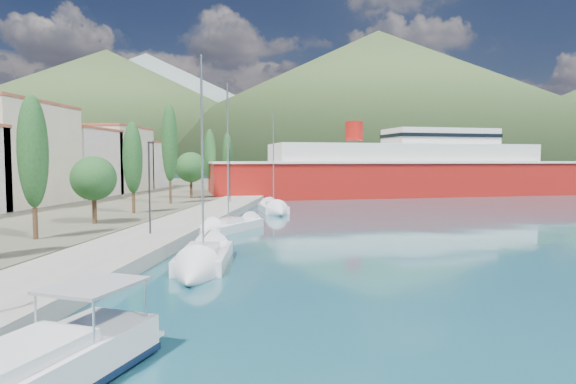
# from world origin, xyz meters

# --- Properties ---
(ground) EXTENTS (1400.00, 1400.00, 0.00)m
(ground) POSITION_xyz_m (0.00, 120.00, 0.00)
(ground) COLOR #1B4E5D
(quay) EXTENTS (5.00, 88.00, 0.80)m
(quay) POSITION_xyz_m (-9.00, 26.00, 0.40)
(quay) COLOR gray
(quay) RESTS_ON ground
(hills_far) EXTENTS (1480.00, 900.00, 180.00)m
(hills_far) POSITION_xyz_m (138.59, 618.73, 77.39)
(hills_far) COLOR slate
(hills_far) RESTS_ON ground
(hills_near) EXTENTS (1010.00, 520.00, 115.00)m
(hills_near) POSITION_xyz_m (98.04, 372.50, 49.18)
(hills_near) COLOR #384E28
(hills_near) RESTS_ON ground
(town_buildings) EXTENTS (9.20, 69.20, 11.30)m
(town_buildings) POSITION_xyz_m (-32.00, 36.91, 5.57)
(town_buildings) COLOR beige
(town_buildings) RESTS_ON land_strip
(tree_row) EXTENTS (3.94, 64.66, 11.43)m
(tree_row) POSITION_xyz_m (-15.52, 32.27, 5.82)
(tree_row) COLOR #47301E
(tree_row) RESTS_ON land_strip
(lamp_posts) EXTENTS (0.15, 43.99, 6.06)m
(lamp_posts) POSITION_xyz_m (-9.00, 14.35, 4.08)
(lamp_posts) COLOR #2D2D33
(lamp_posts) RESTS_ON quay
(sailboat_near) EXTENTS (3.51, 8.65, 12.08)m
(sailboat_near) POSITION_xyz_m (-3.64, 4.99, 0.32)
(sailboat_near) COLOR silver
(sailboat_near) RESTS_ON ground
(sailboat_mid) EXTENTS (5.37, 8.97, 12.58)m
(sailboat_mid) POSITION_xyz_m (-5.89, 17.58, 0.31)
(sailboat_mid) COLOR silver
(sailboat_mid) RESTS_ON ground
(sailboat_far) EXTENTS (4.78, 8.33, 11.67)m
(sailboat_far) POSITION_xyz_m (-2.98, 32.13, 0.33)
(sailboat_far) COLOR silver
(sailboat_far) RESTS_ON ground
(ferry) EXTENTS (63.06, 32.27, 12.34)m
(ferry) POSITION_xyz_m (14.58, 61.02, 3.75)
(ferry) COLOR #9E150F
(ferry) RESTS_ON ground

